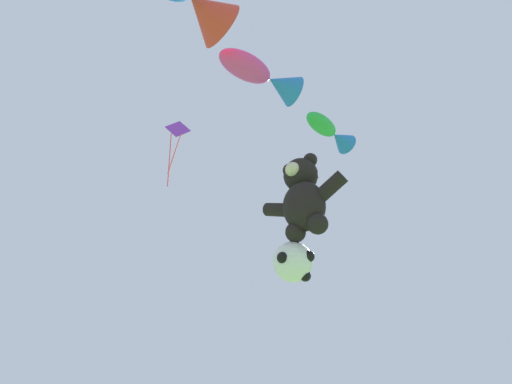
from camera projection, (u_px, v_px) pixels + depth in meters
The scene contains 5 objects.
teddy_bear_kite at pixel (303, 196), 8.58m from camera, with size 2.39×1.05×2.43m.
soccer_ball_kite at pixel (293, 262), 8.03m from camera, with size 1.05×1.04×0.96m.
fish_kite_emerald at pixel (331, 132), 10.06m from camera, with size 0.89×1.85×0.65m.
fish_kite_magenta at pixel (264, 76), 8.14m from camera, with size 1.41×2.17×0.79m.
diamond_kite at pixel (176, 137), 11.30m from camera, with size 0.58×0.68×2.79m.
Camera 1 is at (5.35, 0.01, 1.69)m, focal length 24.00 mm.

